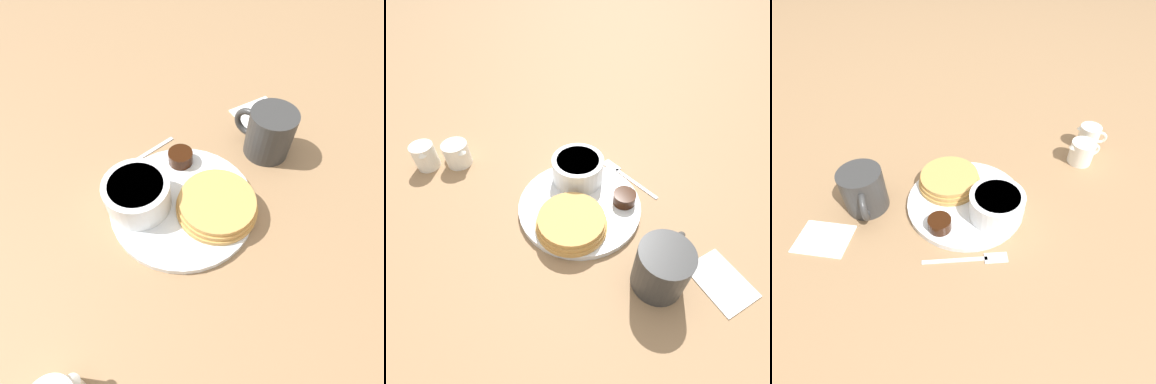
# 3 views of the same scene
# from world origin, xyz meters

# --- Properties ---
(ground_plane) EXTENTS (4.00, 4.00, 0.00)m
(ground_plane) POSITION_xyz_m (0.00, 0.00, 0.00)
(ground_plane) COLOR #93704C
(plate) EXTENTS (0.23, 0.23, 0.01)m
(plate) POSITION_xyz_m (0.00, 0.00, 0.01)
(plate) COLOR white
(plate) RESTS_ON ground_plane
(pancake_stack) EXTENTS (0.13, 0.13, 0.03)m
(pancake_stack) POSITION_xyz_m (-0.05, 0.03, 0.03)
(pancake_stack) COLOR tan
(pancake_stack) RESTS_ON plate
(bowl) EXTENTS (0.10, 0.10, 0.05)m
(bowl) POSITION_xyz_m (0.07, -0.01, 0.04)
(bowl) COLOR white
(bowl) RESTS_ON plate
(syrup_cup) EXTENTS (0.04, 0.04, 0.02)m
(syrup_cup) POSITION_xyz_m (-0.01, -0.08, 0.02)
(syrup_cup) COLOR black
(syrup_cup) RESTS_ON plate
(butter_ramekin) EXTENTS (0.05, 0.05, 0.04)m
(butter_ramekin) POSITION_xyz_m (0.08, -0.03, 0.03)
(butter_ramekin) COLOR white
(butter_ramekin) RESTS_ON plate
(coffee_mug) EXTENTS (0.09, 0.10, 0.09)m
(coffee_mug) POSITION_xyz_m (-0.17, -0.09, 0.04)
(coffee_mug) COLOR #333333
(coffee_mug) RESTS_ON ground_plane
(creamer_pitcher_near) EXTENTS (0.07, 0.06, 0.05)m
(creamer_pitcher_near) POSITION_xyz_m (0.18, 0.23, 0.03)
(creamer_pitcher_near) COLOR white
(creamer_pitcher_near) RESTS_ON ground_plane
(creamer_pitcher_far) EXTENTS (0.07, 0.05, 0.06)m
(creamer_pitcher_far) POSITION_xyz_m (0.19, 0.30, 0.03)
(creamer_pitcher_far) COLOR white
(creamer_pitcher_far) RESTS_ON ground_plane
(fork) EXTENTS (0.14, 0.08, 0.00)m
(fork) POSITION_xyz_m (0.07, -0.11, 0.00)
(fork) COLOR silver
(fork) RESTS_ON ground_plane
(napkin) EXTENTS (0.11, 0.10, 0.00)m
(napkin) POSITION_xyz_m (-0.20, -0.19, 0.00)
(napkin) COLOR white
(napkin) RESTS_ON ground_plane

